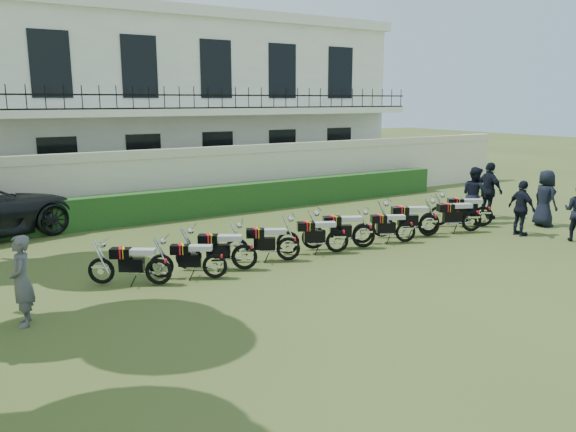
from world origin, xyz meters
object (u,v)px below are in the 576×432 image
object	(u,v)px
motorcycle_4	(337,236)
officer_4	(474,195)
motorcycle_3	(288,243)
motorcycle_6	(406,227)
motorcycle_9	(483,211)
motorcycle_5	(364,230)
inspector	(21,281)
officer_2	(522,208)
officer_3	(545,198)
motorcycle_0	(158,265)
motorcycle_7	(429,220)
motorcycle_2	(244,251)
motorcycle_1	(215,260)
officer_5	(489,191)
motorcycle_8	(472,216)

from	to	relation	value
motorcycle_4	officer_4	bearing A→B (deg)	-58.53
motorcycle_3	motorcycle_6	size ratio (longest dim) A/B	1.01
motorcycle_6	motorcycle_9	world-z (taller)	motorcycle_9
motorcycle_5	inspector	distance (m)	8.53
motorcycle_4	officer_4	size ratio (longest dim) A/B	0.96
officer_2	officer_3	bearing A→B (deg)	-68.06
motorcycle_0	motorcycle_7	xyz separation A→B (m)	(8.19, 0.11, 0.05)
motorcycle_2	inspector	world-z (taller)	inspector
motorcycle_0	motorcycle_2	xyz separation A→B (m)	(2.07, -0.00, 0.02)
motorcycle_1	motorcycle_5	distance (m)	4.52
motorcycle_1	officer_5	size ratio (longest dim) A/B	0.80
motorcycle_7	motorcycle_8	world-z (taller)	motorcycle_7
motorcycle_2	motorcycle_4	xyz separation A→B (m)	(2.76, 0.07, -0.01)
motorcycle_0	officer_5	world-z (taller)	officer_5
motorcycle_7	officer_4	bearing A→B (deg)	-49.99
motorcycle_2	officer_5	size ratio (longest dim) A/B	0.88
motorcycle_9	officer_5	size ratio (longest dim) A/B	0.89
motorcycle_0	motorcycle_4	size ratio (longest dim) A/B	0.89
inspector	officer_4	world-z (taller)	officer_4
officer_4	motorcycle_1	bearing A→B (deg)	102.78
motorcycle_8	officer_5	bearing A→B (deg)	-40.51
officer_5	motorcycle_7	bearing A→B (deg)	109.35
motorcycle_6	inspector	xyz separation A→B (m)	(-9.86, -0.76, 0.36)
motorcycle_0	officer_4	world-z (taller)	officer_4
motorcycle_4	motorcycle_5	size ratio (longest dim) A/B	0.96
motorcycle_3	officer_2	size ratio (longest dim) A/B	1.03
motorcycle_3	officer_5	bearing A→B (deg)	-55.97
motorcycle_2	motorcycle_8	xyz separation A→B (m)	(7.65, -0.14, 0.02)
motorcycle_7	motorcycle_9	xyz separation A→B (m)	(2.38, 0.03, -0.00)
motorcycle_1	motorcycle_7	distance (m)	6.97
motorcycle_9	inspector	bearing A→B (deg)	129.72
officer_4	motorcycle_5	bearing A→B (deg)	104.26
motorcycle_0	motorcycle_4	distance (m)	4.83
motorcycle_0	officer_2	bearing A→B (deg)	-62.45
motorcycle_3	motorcycle_5	bearing A→B (deg)	-62.05
officer_4	officer_2	bearing A→B (deg)	-178.63
motorcycle_2	motorcycle_4	bearing A→B (deg)	-56.69
officer_2	officer_3	world-z (taller)	officer_3
motorcycle_6	motorcycle_0	bearing A→B (deg)	114.98
motorcycle_4	officer_2	world-z (taller)	officer_2
motorcycle_8	officer_4	distance (m)	1.44
motorcycle_7	officer_2	world-z (taller)	officer_2
motorcycle_1	inspector	distance (m)	4.03
motorcycle_8	officer_4	bearing A→B (deg)	-29.41
motorcycle_5	inspector	xyz separation A→B (m)	(-8.48, -0.91, 0.32)
motorcycle_9	motorcycle_3	bearing A→B (deg)	125.81
motorcycle_1	officer_2	distance (m)	9.44
officer_2	motorcycle_4	bearing A→B (deg)	86.26
motorcycle_1	officer_5	world-z (taller)	officer_5
motorcycle_0	officer_5	distance (m)	11.82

